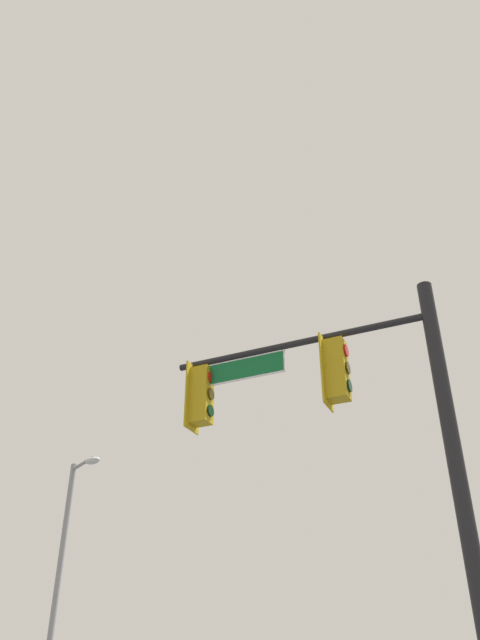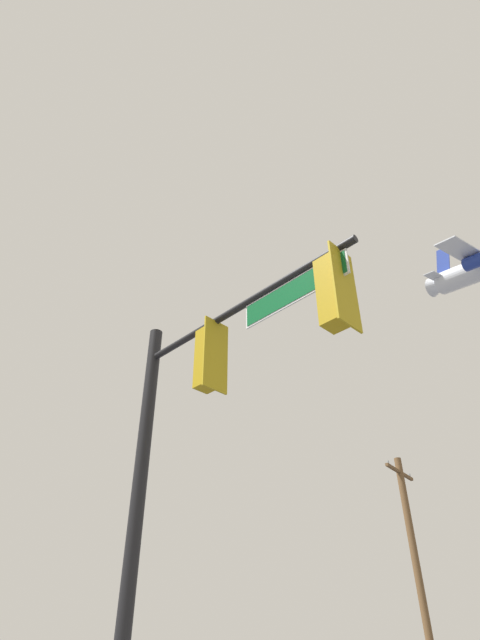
% 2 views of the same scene
% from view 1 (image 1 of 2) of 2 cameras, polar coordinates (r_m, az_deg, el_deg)
% --- Properties ---
extents(signal_pole_near, '(4.77, 1.31, 7.25)m').
position_cam_1_polar(signal_pole_near, '(10.29, 10.46, -9.94)').
color(signal_pole_near, black).
rests_on(signal_pole_near, ground_plane).
extents(street_lamp, '(1.75, 0.65, 7.33)m').
position_cam_1_polar(street_lamp, '(19.94, -15.94, -21.02)').
color(street_lamp, gray).
rests_on(street_lamp, ground_plane).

